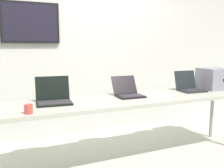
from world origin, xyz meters
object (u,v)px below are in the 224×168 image
Objects in this scene: laptop_station_1 at (54,97)px; laptop_station_3 at (189,86)px; workbench at (114,103)px; laptop_station_2 at (128,92)px; coffee_mug at (29,109)px; equipment_box at (215,78)px.

laptop_station_1 reaches higher than laptop_station_3.
laptop_station_3 is (1.15, 0.10, 0.11)m from workbench.
laptop_station_1 is 0.88m from laptop_station_2.
laptop_station_1 reaches higher than laptop_station_2.
laptop_station_2 is 0.91m from laptop_station_3.
laptop_station_3 reaches higher than coffee_mug.
equipment_box is 4.82× the size of coffee_mug.
equipment_box is 2.22m from laptop_station_1.
coffee_mug is at bearing -163.13° from laptop_station_2.
laptop_station_3 reaches higher than workbench.
laptop_station_3 is (0.91, -0.00, 0.01)m from laptop_station_2.
equipment_box is at bearing -1.05° from laptop_station_3.
laptop_station_1 is at bearing -179.26° from laptop_station_2.
laptop_station_3 is at bearing 9.52° from coffee_mug.
laptop_station_3 is at bearing 4.89° from workbench.
laptop_station_2 is at bearing 16.87° from coffee_mug.
equipment_box is 1.35m from laptop_station_2.
coffee_mug is at bearing -129.81° from laptop_station_1.
laptop_station_1 is at bearing 179.98° from equipment_box.
laptop_station_2 is at bearing 23.84° from workbench.
laptop_station_1 is at bearing 50.19° from coffee_mug.
coffee_mug reaches higher than workbench.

